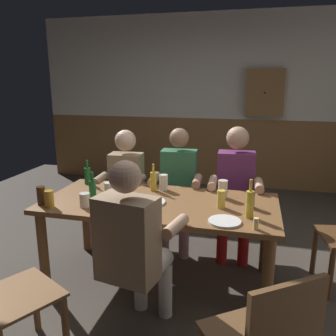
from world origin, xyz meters
The scene contains 25 objects.
ground_plane centered at (0.00, 0.00, 0.00)m, with size 6.93×6.93×0.00m, color #423A33.
back_wall_upper centered at (0.00, 2.95, 1.90)m, with size 5.61×0.12×1.60m, color beige.
back_wall_wainscot centered at (0.00, 2.95, 0.55)m, with size 5.61×0.12×1.10m, color brown.
dining_table centered at (0.00, -0.09, 0.63)m, with size 1.91×0.90×0.72m.
person_0 centered at (-0.57, 0.59, 0.66)m, with size 0.50×0.53×1.19m.
person_1 centered at (0.01, 0.59, 0.67)m, with size 0.51×0.51×1.23m.
person_2 centered at (0.58, 0.60, 0.69)m, with size 0.51×0.52×1.26m.
person_3 centered at (0.01, -0.77, 0.67)m, with size 0.56×0.58×1.23m.
chair_empty_near_right centered at (-0.62, -1.23, 0.48)m, with size 0.60×0.60×0.88m.
table_candle centered at (0.77, -0.46, 0.76)m, with size 0.04×0.04×0.08m, color #F9E08C.
plate_0 centered at (0.56, -0.40, 0.73)m, with size 0.23×0.23×0.01m, color white.
plate_1 centered at (-0.06, -0.14, 0.73)m, with size 0.25×0.25×0.01m, color white.
bottle_0 centered at (-0.13, 0.18, 0.81)m, with size 0.06×0.06×0.25m.
bottle_1 centered at (0.72, -0.26, 0.83)m, with size 0.06×0.06×0.29m.
bottle_2 centered at (-0.80, 0.22, 0.81)m, with size 0.06×0.06×0.23m.
bottle_3 centered at (-0.51, -0.25, 0.82)m, with size 0.06×0.06×0.26m.
pint_glass_0 centered at (0.50, 0.13, 0.80)m, with size 0.08×0.08×0.15m, color white.
pint_glass_1 centered at (-0.53, -0.35, 0.78)m, with size 0.08×0.08×0.11m, color white.
pint_glass_2 centered at (0.51, -0.11, 0.79)m, with size 0.06×0.06×0.14m, color #E5C64C.
pint_glass_3 centered at (0.73, -0.05, 0.79)m, with size 0.07×0.07×0.13m, color #4C2D19.
pint_glass_4 centered at (-0.89, -0.39, 0.80)m, with size 0.07×0.07×0.15m, color #4C2D19.
pint_glass_5 centered at (-0.04, 0.22, 0.79)m, with size 0.08×0.08×0.14m, color white.
pint_glass_6 centered at (-0.42, -0.13, 0.79)m, with size 0.08×0.08×0.14m, color white.
pint_glass_7 centered at (-0.80, -0.42, 0.79)m, with size 0.07×0.07×0.13m, color gold.
wall_dart_cabinet centered at (0.84, 2.82, 1.51)m, with size 0.56×0.15×0.70m.
Camera 1 is at (0.73, -2.69, 1.68)m, focal length 37.09 mm.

